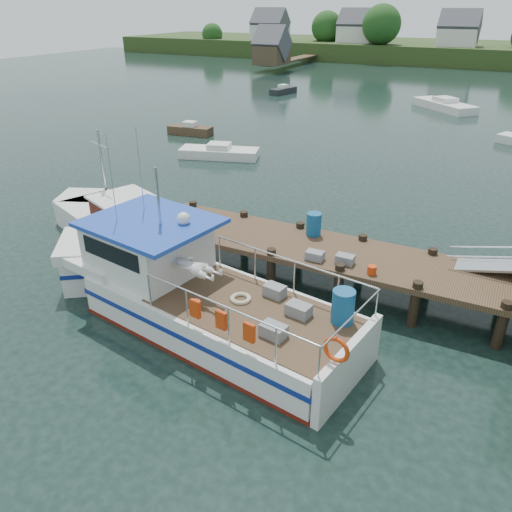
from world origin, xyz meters
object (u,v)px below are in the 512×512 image
at_px(dock, 497,260).
at_px(lobster_boat, 184,289).
at_px(moored_e, 283,90).
at_px(moored_a, 219,152).
at_px(moored_rowboat, 190,130).
at_px(moored_d, 444,105).
at_px(work_boat, 116,224).

bearing_deg(dock, lobster_boat, -154.09).
distance_m(lobster_boat, moored_e, 45.26).
relative_size(lobster_boat, moored_a, 2.23).
distance_m(dock, lobster_boat, 9.74).
height_order(dock, moored_a, dock).
relative_size(lobster_boat, moored_rowboat, 3.40).
bearing_deg(lobster_boat, moored_a, 126.94).
relative_size(lobster_boat, moored_d, 1.84).
distance_m(moored_a, moored_d, 26.42).
bearing_deg(work_boat, dock, 23.73).
relative_size(moored_rowboat, moored_e, 0.94).
distance_m(lobster_boat, moored_rowboat, 25.57).
height_order(work_boat, moored_a, work_boat).
bearing_deg(lobster_boat, moored_rowboat, 132.86).
distance_m(moored_rowboat, moored_d, 25.35).
bearing_deg(moored_rowboat, moored_a, -17.39).
bearing_deg(lobster_boat, moored_e, 119.67).
bearing_deg(lobster_boat, moored_d, 96.61).
height_order(moored_a, moored_d, moored_d).
height_order(dock, moored_e, dock).
bearing_deg(moored_e, lobster_boat, -66.68).
xyz_separation_m(dock, moored_rowboat, (-22.85, 17.06, -1.87)).
relative_size(work_boat, moored_a, 1.60).
xyz_separation_m(moored_a, moored_e, (-7.00, 25.65, 0.02)).
relative_size(work_boat, moored_rowboat, 2.44).
xyz_separation_m(work_boat, moored_rowboat, (-8.06, 17.65, -0.37)).
xyz_separation_m(moored_rowboat, moored_e, (-1.64, 21.12, -0.00)).
relative_size(moored_a, moored_e, 1.44).
relative_size(moored_a, moored_d, 0.82).
height_order(work_boat, moored_d, work_boat).
bearing_deg(dock, moored_rowboat, 143.26).
bearing_deg(moored_e, dock, -54.43).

